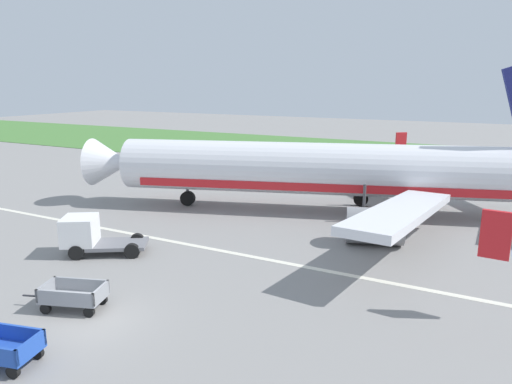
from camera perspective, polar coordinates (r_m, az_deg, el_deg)
The scene contains 7 objects.
ground_plane at distance 20.09m, azimuth -19.52°, elevation -14.76°, with size 220.00×220.00×0.00m, color gray.
grass_strip at distance 63.35m, azimuth 15.24°, elevation 4.33°, with size 220.00×28.00×0.06m, color #477A38.
apron_stripe at distance 26.62m, azimuth -4.66°, elevation -7.02°, with size 120.00×0.36×0.01m, color silver.
airplane at distance 33.98m, azimuth 10.44°, elevation 2.54°, with size 36.79×29.89×11.34m.
baggage_cart_nearest at distance 18.44m, azimuth -28.58°, elevation -16.18°, with size 3.62×1.96×1.07m.
baggage_cart_second_in_row at distance 21.21m, azimuth -21.22°, elevation -11.57°, with size 3.60×2.14×1.07m.
service_truck_beside_carts at distance 27.22m, azimuth -19.51°, elevation -4.87°, with size 4.71×3.94×2.10m.
Camera 1 is at (13.53, -11.73, 9.12)m, focal length 33.07 mm.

